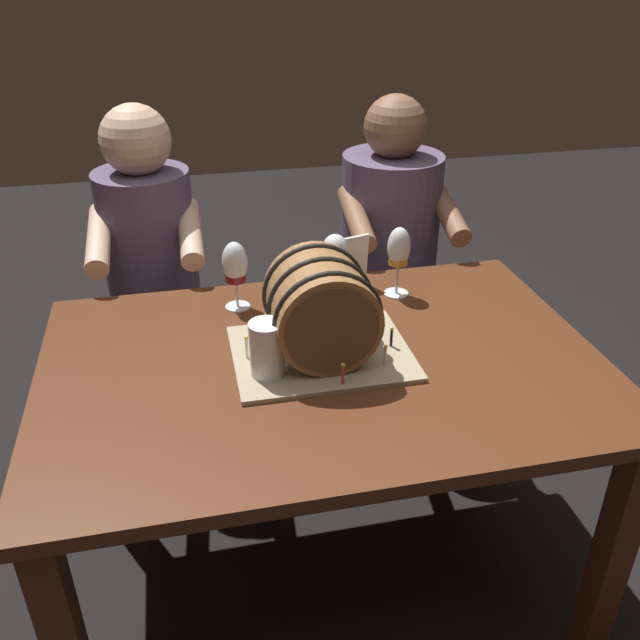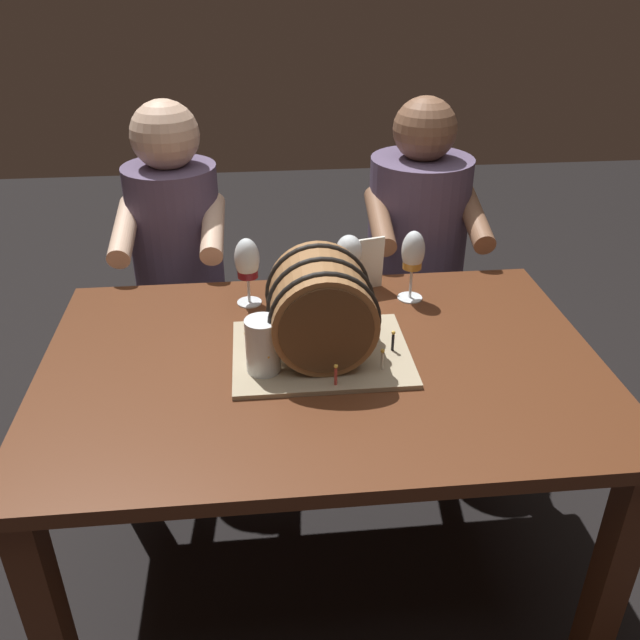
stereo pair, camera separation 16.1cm
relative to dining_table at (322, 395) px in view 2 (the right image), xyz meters
The scene contains 10 objects.
ground_plane 0.63m from the dining_table, ahead, with size 8.00×8.00×0.00m, color black.
dining_table is the anchor object (origin of this frame).
barrel_cake 0.23m from the dining_table, 97.69° to the left, with size 0.43×0.34×0.26m.
wine_glass_empty 0.43m from the dining_table, 72.06° to the left, with size 0.08×0.08×0.18m.
wine_glass_amber 0.48m from the dining_table, 46.47° to the left, with size 0.07×0.07×0.21m.
wine_glass_red 0.43m from the dining_table, 118.71° to the left, with size 0.07×0.07×0.20m.
beer_pint 0.23m from the dining_table, 161.90° to the right, with size 0.08×0.08×0.15m.
menu_card 0.45m from the dining_table, 66.11° to the left, with size 0.11×0.01×0.16m, color silver.
person_seated_left 0.87m from the dining_table, 118.35° to the left, with size 0.35×0.45×1.21m.
person_seated_right 0.87m from the dining_table, 61.67° to the left, with size 0.39×0.47×1.21m.
Camera 2 is at (-0.14, -1.38, 1.63)m, focal length 37.91 mm.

